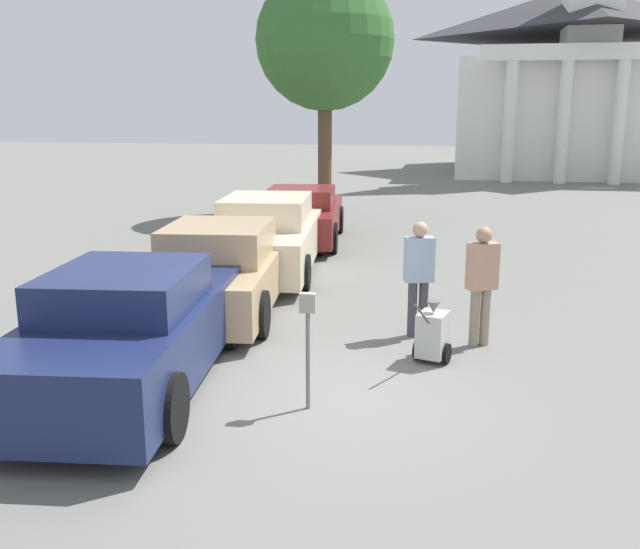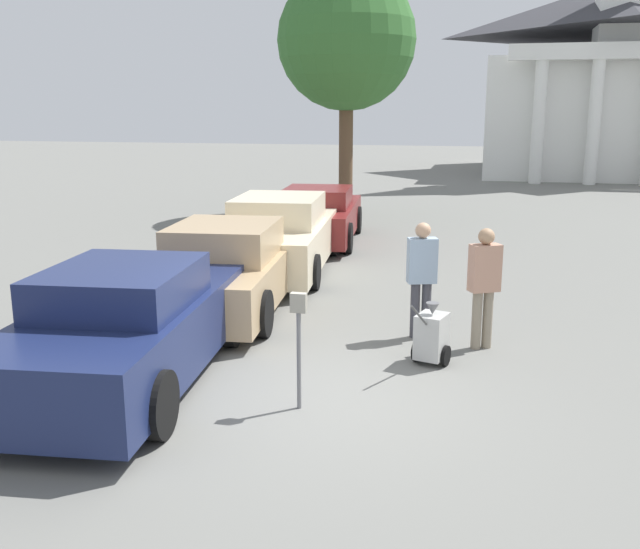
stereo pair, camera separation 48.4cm
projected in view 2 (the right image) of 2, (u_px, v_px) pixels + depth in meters
name	position (u px, v px, depth m)	size (l,w,h in m)	color
ground_plane	(308.00, 397.00, 8.45)	(120.00, 120.00, 0.00)	slate
parked_car_navy	(129.00, 327.00, 8.77)	(2.35, 4.94, 1.52)	#19234C
parked_car_tan	(228.00, 269.00, 12.02)	(2.35, 4.82, 1.50)	tan
parked_car_cream	(280.00, 236.00, 14.95)	(2.45, 5.36, 1.59)	beige
parked_car_maroon	(318.00, 216.00, 18.18)	(2.34, 4.79, 1.40)	maroon
parking_meter	(299.00, 329.00, 7.94)	(0.18, 0.09, 1.36)	slate
person_worker	(422.00, 273.00, 10.47)	(0.47, 0.34, 1.74)	#3F3F47
person_supervisor	(484.00, 281.00, 9.98)	(0.47, 0.39, 1.74)	gray
equipment_cart	(431.00, 336.00, 9.50)	(0.53, 1.00, 1.00)	#B2B2AD
church	(607.00, 71.00, 36.74)	(12.11, 13.22, 21.54)	white
shade_tree	(347.00, 41.00, 21.69)	(4.25, 4.25, 7.51)	brown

